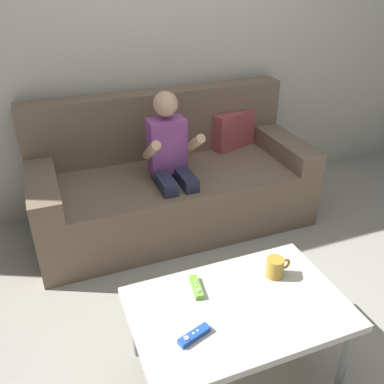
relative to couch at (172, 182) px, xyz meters
The scene contains 8 objects.
ground_plane 1.39m from the couch, 86.25° to the right, with size 10.14×10.14×0.00m, color #9E998E.
wall_back 1.03m from the couch, 77.06° to the left, with size 5.07×0.05×2.50m, color beige.
couch is the anchor object (origin of this frame).
person_seated_on_couch 0.32m from the couch, 107.81° to the right, with size 0.33×0.41×0.97m.
coffee_table 1.33m from the couch, 96.37° to the right, with size 0.91×0.58×0.40m.
game_remote_lime_near_edge 1.20m from the couch, 103.49° to the right, with size 0.06×0.14×0.03m.
game_remote_blue_center 1.47m from the couch, 105.27° to the right, with size 0.14×0.08×0.03m.
coffee_mug 1.22m from the couch, 85.55° to the right, with size 0.12×0.08×0.09m.
Camera 1 is at (-0.88, -1.09, 1.68)m, focal length 38.84 mm.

